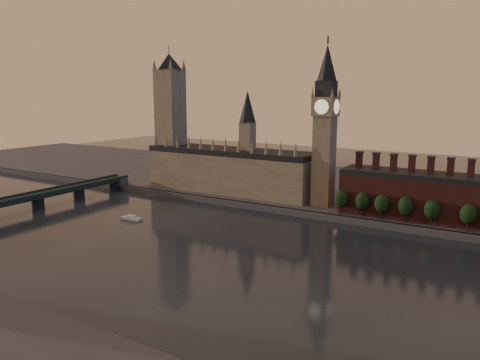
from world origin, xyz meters
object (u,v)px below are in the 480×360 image
Objects in this scene: victoria_tower at (171,115)px; big_ben at (325,124)px; river_boat at (131,218)px; westminster_bridge at (10,204)px.

big_ben is (130.00, -5.00, -2.26)m from victoria_tower.
big_ben reaches higher than river_boat.
westminster_bridge is at bearing -162.50° from river_boat.
big_ben is 7.57× the size of river_boat.
river_boat is at bearing -66.32° from victoria_tower.
river_boat is (72.46, 32.28, -6.38)m from westminster_bridge.
westminster_bridge is at bearing -145.67° from big_ben.
victoria_tower is 7.64× the size of river_boat.
westminster_bridge is (-35.00, -117.70, -51.65)m from victoria_tower.
big_ben is 134.69m from river_boat.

